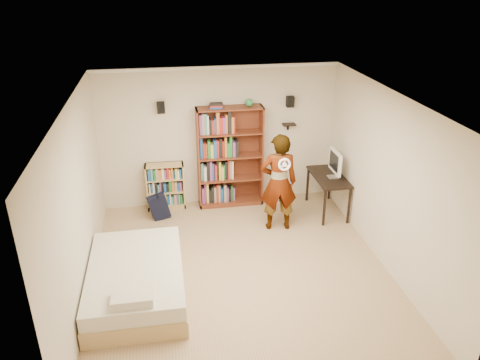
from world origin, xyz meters
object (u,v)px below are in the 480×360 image
(tall_bookshelf, at_px, (230,157))
(low_bookshelf, at_px, (166,186))
(computer_desk, at_px, (327,194))
(daybed, at_px, (136,276))
(person, at_px, (279,183))

(tall_bookshelf, height_order, low_bookshelf, tall_bookshelf)
(computer_desk, relative_size, daybed, 0.53)
(daybed, bearing_deg, person, 31.76)
(computer_desk, relative_size, person, 0.61)
(low_bookshelf, bearing_deg, person, -29.92)
(low_bookshelf, bearing_deg, daybed, -100.62)
(tall_bookshelf, height_order, computer_desk, tall_bookshelf)
(low_bookshelf, relative_size, person, 0.51)
(daybed, xyz_separation_m, person, (2.44, 1.51, 0.59))
(daybed, bearing_deg, low_bookshelf, 79.38)
(daybed, height_order, person, person)
(low_bookshelf, xyz_separation_m, daybed, (-0.49, -2.63, -0.15))
(person, bearing_deg, low_bookshelf, -25.12)
(tall_bookshelf, bearing_deg, person, -57.37)
(tall_bookshelf, relative_size, low_bookshelf, 2.16)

